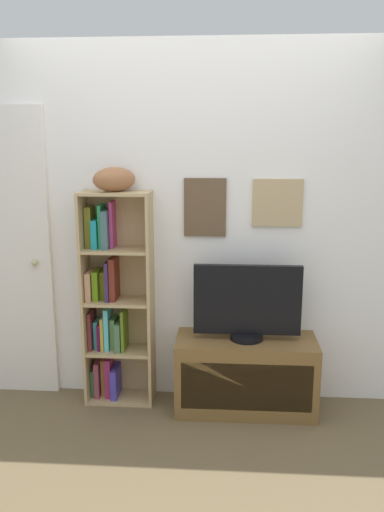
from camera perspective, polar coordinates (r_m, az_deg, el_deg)
The scene contains 6 objects.
ground at distance 2.97m, azimuth -1.49°, elevation -25.10°, with size 5.20×5.20×0.04m, color brown.
back_wall at distance 3.52m, azimuth 0.15°, elevation 3.24°, with size 4.80×0.08×2.44m.
bookshelf at distance 3.60m, azimuth -8.80°, elevation -5.20°, with size 0.47×0.24×1.47m.
football at distance 3.40m, azimuth -8.60°, elevation 8.39°, with size 0.29×0.16×0.16m, color #935D39.
tv_stand at distance 3.59m, azimuth 5.94°, elevation -12.90°, with size 0.94×0.39×0.51m.
television at distance 3.41m, azimuth 6.14°, elevation -5.24°, with size 0.70×0.22×0.51m.
Camera 1 is at (0.23, -2.34, 1.80)m, focal length 36.11 mm.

